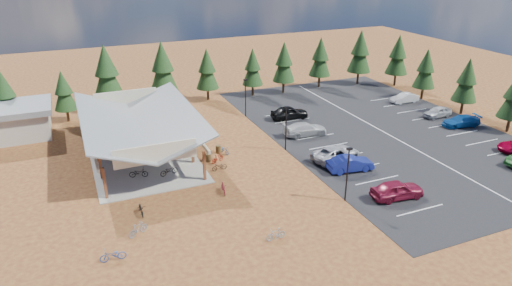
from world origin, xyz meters
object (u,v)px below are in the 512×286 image
lamp_post_1 (286,125)px  bike_4 (169,170)px  bike_16 (220,167)px  bike_11 (223,188)px  bike_9 (138,229)px  lamp_post_2 (245,95)px  bike_15 (218,158)px  car_2 (336,153)px  lamp_post_0 (347,171)px  bike_14 (224,150)px  car_9 (405,98)px  bike_10 (113,255)px  car_8 (437,112)px  trash_bin_0 (208,158)px  bike_pavilion (139,122)px  car_3 (305,129)px  bike_7 (146,133)px  bike_8 (141,209)px  bike_1 (134,158)px  bike_13 (276,234)px  bike_0 (139,173)px  trash_bin_1 (218,149)px  car_1 (350,164)px  car_4 (289,112)px  bike_6 (165,143)px  bike_3 (112,137)px  car_7 (461,121)px  car_0 (397,190)px  outbuilding (3,122)px

lamp_post_1 → bike_4: size_ratio=2.73×
bike_16 → bike_11: bearing=-18.9°
bike_9 → lamp_post_2: bearing=-68.3°
bike_15 → car_2: bearing=-135.5°
lamp_post_0 → bike_11: lamp_post_0 is taller
bike_14 → car_9: 30.76m
lamp_post_0 → bike_10: bearing=-177.8°
lamp_post_0 → bike_4: size_ratio=2.73×
lamp_post_2 → bike_15: bearing=-123.5°
bike_10 → car_8: bearing=111.9°
lamp_post_2 → trash_bin_0: lamp_post_2 is taller
bike_pavilion → bike_15: bike_pavilion is taller
car_9 → car_3: bearing=-72.7°
bike_7 → lamp_post_2: bearing=-81.1°
bike_8 → car_3: bearing=25.3°
bike_10 → bike_15: size_ratio=1.14×
bike_14 → car_3: car_3 is taller
bike_9 → lamp_post_0: bearing=-125.0°
lamp_post_1 → car_8: 23.54m
trash_bin_0 → car_3: car_3 is taller
lamp_post_1 → bike_1: lamp_post_1 is taller
bike_10 → car_2: 25.27m
bike_13 → bike_11: bearing=-173.6°
bike_0 → bike_4: 2.93m
bike_4 → bike_9: bike_4 is taller
bike_9 → trash_bin_1: bearing=-70.5°
bike_1 → bike_10: bike_1 is taller
bike_7 → car_8: 37.82m
bike_1 → bike_11: bike_11 is taller
bike_0 → bike_14: 9.91m
bike_13 → car_9: bearing=124.0°
bike_7 → car_1: bearing=-135.4°
bike_9 → car_4: 29.83m
bike_1 → bike_6: size_ratio=0.90×
bike_3 → bike_14: size_ratio=1.05×
bike_16 → trash_bin_0: bearing=-174.6°
car_3 → bike_3: bearing=76.8°
bike_3 → bike_7: 3.93m
trash_bin_0 → bike_10: bike_10 is taller
trash_bin_0 → bike_0: 7.48m
lamp_post_1 → car_7: bearing=-5.1°
trash_bin_0 → trash_bin_1: bearing=44.5°
bike_14 → car_0: bearing=-68.4°
trash_bin_0 → bike_1: bike_1 is taller
bike_16 → car_3: car_3 is taller
car_2 → bike_15: bearing=57.9°
lamp_post_1 → car_2: size_ratio=0.92×
bike_0 → bike_15: bearing=-72.2°
outbuilding → trash_bin_0: (20.17, -15.49, -1.58)m
bike_3 → bike_8: bike_3 is taller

